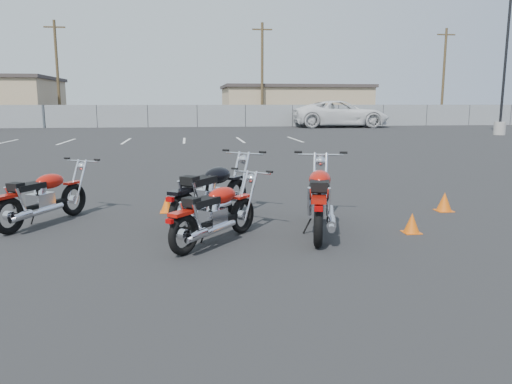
{
  "coord_description": "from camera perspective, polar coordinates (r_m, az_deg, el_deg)",
  "views": [
    {
      "loc": [
        -0.8,
        -6.76,
        1.99
      ],
      "look_at": [
        0.2,
        0.6,
        0.65
      ],
      "focal_mm": 35.0,
      "sensor_mm": 36.0,
      "label": 1
    }
  ],
  "objects": [
    {
      "name": "motorcycle_front_red",
      "position": [
        8.89,
        -23.16,
        -0.56
      ],
      "size": [
        1.36,
        1.95,
        1.0
      ],
      "color": "black",
      "rests_on": "ground"
    },
    {
      "name": "training_cone_far",
      "position": [
        8.07,
        17.38,
        -3.4
      ],
      "size": [
        0.26,
        0.26,
        0.31
      ],
      "color": "#DD590B",
      "rests_on": "ground"
    },
    {
      "name": "tan_building_east",
      "position": [
        51.9,
        4.32,
        10.02
      ],
      "size": [
        14.4,
        9.4,
        3.7
      ],
      "color": "tan",
      "rests_on": "ground"
    },
    {
      "name": "motorcycle_second_black",
      "position": [
        8.22,
        -5.1,
        -0.14
      ],
      "size": [
        1.72,
        2.12,
        1.14
      ],
      "color": "black",
      "rests_on": "ground"
    },
    {
      "name": "training_cone_near",
      "position": [
        9.88,
        20.73,
        -1.04
      ],
      "size": [
        0.29,
        0.29,
        0.35
      ],
      "color": "#DD590B",
      "rests_on": "ground"
    },
    {
      "name": "light_pole_east",
      "position": [
        34.73,
        26.39,
        10.45
      ],
      "size": [
        0.8,
        0.7,
        10.57
      ],
      "color": "#9B9993",
      "rests_on": "ground"
    },
    {
      "name": "training_cone_extra",
      "position": [
        9.29,
        -10.15,
        -1.37
      ],
      "size": [
        0.25,
        0.25,
        0.3
      ],
      "color": "#DD590B",
      "rests_on": "ground"
    },
    {
      "name": "white_van",
      "position": [
        41.55,
        9.69,
        9.64
      ],
      "size": [
        4.03,
        9.06,
        3.38
      ],
      "primitive_type": "imported",
      "rotation": [
        0.0,
        0.0,
        1.52
      ],
      "color": "white",
      "rests_on": "ground"
    },
    {
      "name": "motorcycle_third_red",
      "position": [
        7.08,
        -4.67,
        -2.45
      ],
      "size": [
        1.58,
        1.73,
        0.97
      ],
      "color": "black",
      "rests_on": "ground"
    },
    {
      "name": "motorcycle_rear_red",
      "position": [
        7.7,
        7.33,
        -0.82
      ],
      "size": [
        1.13,
        2.35,
        1.16
      ],
      "color": "black",
      "rests_on": "ground"
    },
    {
      "name": "ground",
      "position": [
        7.1,
        -0.95,
        -6.06
      ],
      "size": [
        120.0,
        120.0,
        0.0
      ],
      "primitive_type": "plane",
      "color": "black",
      "rests_on": "ground"
    },
    {
      "name": "utility_pole_b",
      "position": [
        48.16,
        -21.75,
        12.7
      ],
      "size": [
        1.8,
        0.24,
        9.0
      ],
      "color": "#41321E",
      "rests_on": "ground"
    },
    {
      "name": "utility_pole_d",
      "position": [
        53.0,
        20.66,
        12.47
      ],
      "size": [
        1.8,
        0.24,
        9.0
      ],
      "color": "#41321E",
      "rests_on": "ground"
    },
    {
      "name": "utility_pole_c",
      "position": [
        46.35,
        0.71,
        13.53
      ],
      "size": [
        1.8,
        0.24,
        9.0
      ],
      "color": "#41321E",
      "rests_on": "ground"
    },
    {
      "name": "chainlink_fence",
      "position": [
        41.79,
        -6.74,
        8.63
      ],
      "size": [
        80.06,
        0.06,
        1.8
      ],
      "color": "slate",
      "rests_on": "ground"
    },
    {
      "name": "parking_line_stripes",
      "position": [
        26.89,
        -11.42,
        5.76
      ],
      "size": [
        15.12,
        4.0,
        0.01
      ],
      "color": "silver",
      "rests_on": "ground"
    }
  ]
}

